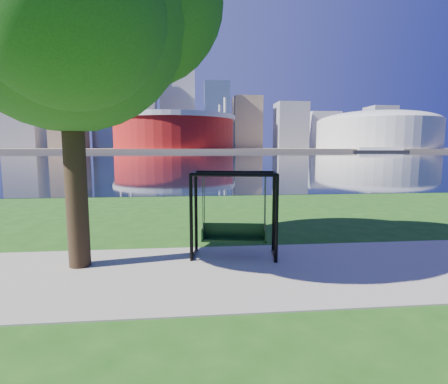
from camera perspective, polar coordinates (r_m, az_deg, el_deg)
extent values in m
plane|color=#1E5114|center=(8.47, -1.93, -11.96)|extent=(900.00, 900.00, 0.00)
cube|color=#9E937F|center=(8.00, -1.68, -13.04)|extent=(120.00, 4.00, 0.03)
cube|color=black|center=(110.02, -5.54, 5.80)|extent=(900.00, 180.00, 0.02)
cube|color=#937F60|center=(313.99, -5.73, 6.92)|extent=(900.00, 228.00, 2.00)
cylinder|color=maroon|center=(243.38, -8.12, 9.62)|extent=(80.00, 80.00, 22.00)
cylinder|color=silver|center=(243.96, -8.16, 11.85)|extent=(83.00, 83.00, 3.00)
cylinder|color=silver|center=(263.47, -0.68, 10.59)|extent=(2.00, 2.00, 32.00)
cylinder|color=silver|center=(265.82, -15.20, 10.32)|extent=(2.00, 2.00, 32.00)
cylinder|color=silver|center=(228.46, -16.77, 10.80)|extent=(2.00, 2.00, 32.00)
cylinder|color=silver|center=(225.72, 0.19, 11.15)|extent=(2.00, 2.00, 32.00)
cylinder|color=beige|center=(278.38, 23.63, 8.58)|extent=(84.00, 84.00, 20.00)
ellipsoid|color=beige|center=(278.82, 23.73, 10.43)|extent=(84.00, 84.00, 15.12)
cube|color=gray|center=(348.54, -29.98, 11.30)|extent=(28.00, 28.00, 62.00)
cube|color=#998466|center=(326.52, -24.26, 14.26)|extent=(26.00, 26.00, 88.00)
cube|color=slate|center=(343.34, -18.01, 14.76)|extent=(30.00, 24.00, 95.00)
cube|color=gray|center=(317.42, -13.26, 13.46)|extent=(24.00, 24.00, 72.00)
cube|color=silver|center=(345.35, -7.53, 13.74)|extent=(32.00, 28.00, 80.00)
cube|color=slate|center=(320.25, -1.22, 12.34)|extent=(22.00, 22.00, 58.00)
cube|color=#998466|center=(338.38, 3.75, 11.20)|extent=(26.00, 26.00, 48.00)
cube|color=gray|center=(337.42, 10.86, 10.59)|extent=(28.00, 24.00, 42.00)
cube|color=silver|center=(373.84, 15.71, 9.66)|extent=(30.00, 26.00, 36.00)
cube|color=gray|center=(377.31, 24.04, 9.58)|extent=(24.00, 24.00, 40.00)
cube|color=#998466|center=(410.77, 27.86, 8.57)|extent=(26.00, 26.00, 32.00)
sphere|color=#998466|center=(336.12, -24.71, 22.30)|extent=(10.00, 10.00, 10.00)
cylinder|color=black|center=(8.51, -5.38, -4.40)|extent=(0.10, 0.10, 2.15)
cylinder|color=black|center=(8.44, 8.59, -4.54)|extent=(0.10, 0.10, 2.15)
cylinder|color=black|center=(9.32, -4.59, -3.36)|extent=(0.10, 0.10, 2.15)
cylinder|color=black|center=(9.26, 8.12, -3.47)|extent=(0.10, 0.10, 2.15)
cylinder|color=black|center=(8.26, 1.60, 2.81)|extent=(2.04, 0.41, 0.08)
cylinder|color=black|center=(9.10, 1.77, 3.23)|extent=(2.04, 0.41, 0.08)
cylinder|color=black|center=(8.77, -5.04, 3.05)|extent=(0.22, 0.84, 0.08)
cylinder|color=black|center=(9.16, -4.90, -10.00)|extent=(0.20, 0.84, 0.07)
cylinder|color=black|center=(8.71, 8.47, 2.97)|extent=(0.22, 0.84, 0.08)
cylinder|color=black|center=(9.10, 8.22, -10.16)|extent=(0.20, 0.84, 0.07)
cube|color=black|center=(8.96, 1.65, -7.75)|extent=(1.68, 0.68, 0.06)
cube|color=black|center=(9.09, 1.69, -6.20)|extent=(1.62, 0.31, 0.35)
cube|color=black|center=(8.99, -3.42, -6.86)|extent=(0.11, 0.42, 0.32)
cube|color=black|center=(8.94, 6.75, -6.97)|extent=(0.11, 0.42, 0.32)
cylinder|color=#333338|center=(8.65, -3.47, -1.82)|extent=(0.03, 0.03, 1.35)
cylinder|color=#333338|center=(8.60, 6.78, -1.91)|extent=(0.03, 0.03, 1.35)
cylinder|color=#333338|center=(8.99, -3.21, -1.48)|extent=(0.03, 0.03, 1.35)
cylinder|color=#333338|center=(8.94, 6.65, -1.56)|extent=(0.03, 0.03, 1.35)
cylinder|color=black|center=(8.63, -23.18, 4.47)|extent=(0.49, 0.49, 4.91)
sphere|color=#1E4A15|center=(9.14, -24.35, 25.93)|extent=(5.36, 5.36, 5.36)
sphere|color=#1E4A15|center=(9.62, -13.72, 28.18)|extent=(4.02, 4.02, 4.02)
sphere|color=#1E4A15|center=(7.72, -23.81, 25.24)|extent=(3.57, 3.57, 3.57)
cube|color=black|center=(223.73, 24.11, 6.10)|extent=(30.77, 16.42, 1.19)
cube|color=silver|center=(223.72, 24.13, 6.48)|extent=(24.65, 13.23, 1.79)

